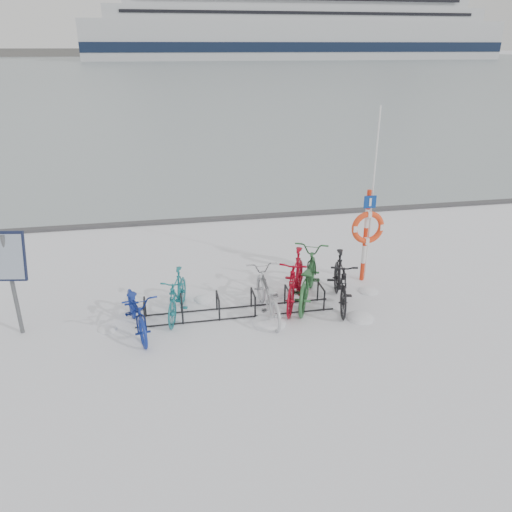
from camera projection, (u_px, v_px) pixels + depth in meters
name	position (u px, v px, depth m)	size (l,w,h in m)	color
ground	(236.00, 313.00, 10.17)	(900.00, 900.00, 0.00)	white
ice_sheet	(158.00, 63.00, 150.32)	(400.00, 298.00, 0.02)	#9CAAB0
quay_edge	(207.00, 219.00, 15.49)	(400.00, 0.25, 0.10)	#3F3F42
bike_rack	(236.00, 305.00, 10.10)	(4.00, 0.48, 0.46)	black
info_board	(7.00, 262.00, 8.90)	(0.71, 0.37, 2.04)	#595B5E
lifebuoy_station	(368.00, 227.00, 11.06)	(0.75, 0.22, 3.91)	red
cruise_ferry	(293.00, 20.00, 182.02)	(151.08, 28.47, 49.64)	silver
bike_0	(137.00, 308.00, 9.41)	(0.63, 1.80, 0.94)	navy
bike_1	(177.00, 293.00, 9.96)	(0.45, 1.59, 0.95)	#186A73
bike_2	(267.00, 293.00, 9.96)	(0.64, 1.84, 0.96)	#ADAFB4
bike_3	(296.00, 278.00, 10.38)	(0.54, 1.93, 1.16)	maroon
bike_4	(307.00, 276.00, 10.54)	(0.73, 2.11, 1.11)	#275E30
bike_5	(341.00, 279.00, 10.35)	(0.53, 1.88, 1.13)	black
snow_drifts	(282.00, 311.00, 10.25)	(5.98, 1.87, 0.24)	white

